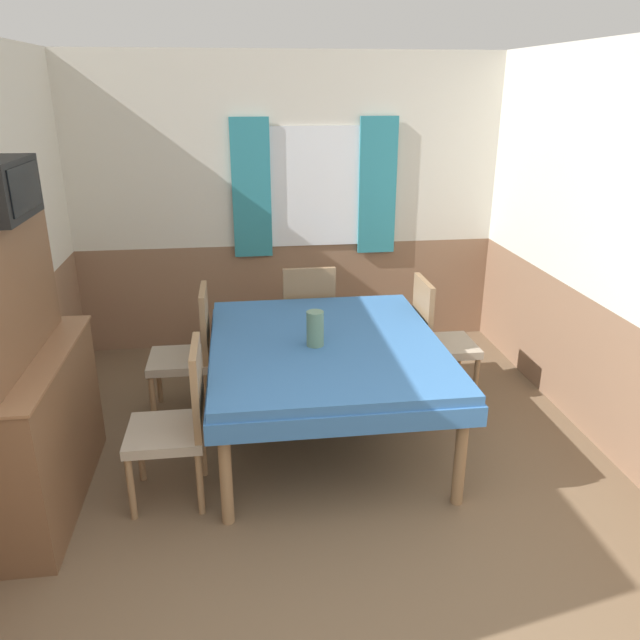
# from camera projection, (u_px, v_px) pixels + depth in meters

# --- Properties ---
(wall_back) EXTENTS (4.20, 0.09, 2.60)m
(wall_back) POSITION_uv_depth(u_px,v_px,m) (290.00, 205.00, 5.59)
(wall_back) COLOR silver
(wall_back) RESTS_ON ground_plane
(wall_right) EXTENTS (0.05, 4.27, 2.60)m
(wall_right) POSITION_uv_depth(u_px,v_px,m) (613.00, 253.00, 4.01)
(wall_right) COLOR silver
(wall_right) RESTS_ON ground_plane
(dining_table) EXTENTS (1.53, 1.80, 0.74)m
(dining_table) POSITION_uv_depth(u_px,v_px,m) (326.00, 355.00, 4.13)
(dining_table) COLOR #386BA8
(dining_table) RESTS_ON ground_plane
(chair_left_far) EXTENTS (0.44, 0.44, 0.97)m
(chair_left_far) POSITION_uv_depth(u_px,v_px,m) (189.00, 349.00, 4.54)
(chair_left_far) COLOR #93704C
(chair_left_far) RESTS_ON ground_plane
(chair_right_far) EXTENTS (0.44, 0.44, 0.97)m
(chair_right_far) POSITION_uv_depth(u_px,v_px,m) (437.00, 337.00, 4.77)
(chair_right_far) COLOR #93704C
(chair_right_far) RESTS_ON ground_plane
(chair_head_window) EXTENTS (0.44, 0.44, 0.97)m
(chair_head_window) POSITION_uv_depth(u_px,v_px,m) (308.00, 317.00, 5.17)
(chair_head_window) COLOR #93704C
(chair_head_window) RESTS_ON ground_plane
(chair_left_near) EXTENTS (0.44, 0.44, 0.97)m
(chair_left_near) POSITION_uv_depth(u_px,v_px,m) (178.00, 420.00, 3.58)
(chair_left_near) COLOR #93704C
(chair_left_near) RESTS_ON ground_plane
(sideboard) EXTENTS (0.46, 1.32, 1.67)m
(sideboard) POSITION_uv_depth(u_px,v_px,m) (25.00, 394.00, 3.46)
(sideboard) COLOR brown
(sideboard) RESTS_ON ground_plane
(vase) EXTENTS (0.11, 0.11, 0.23)m
(vase) POSITION_uv_depth(u_px,v_px,m) (316.00, 329.00, 3.99)
(vase) COLOR slate
(vase) RESTS_ON dining_table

